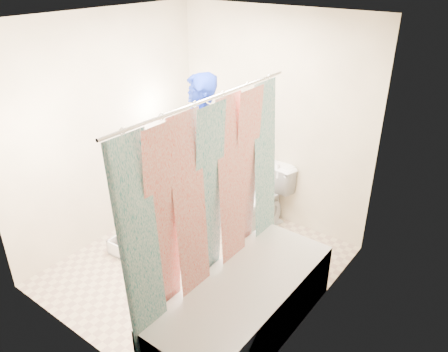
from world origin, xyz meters
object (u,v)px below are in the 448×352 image
Objects in this scene: toilet at (260,199)px; plumber at (200,155)px; cleaning_caddy at (124,248)px; bathtub at (244,306)px.

plumber is at bearing -131.04° from toilet.
plumber is at bearing 70.02° from cleaning_caddy.
toilet is at bearing 79.20° from plumber.
cleaning_caddy is (-0.85, -1.30, -0.29)m from toilet.
bathtub is 1.63m from cleaning_caddy.
cleaning_caddy is (-1.61, 0.11, -0.19)m from bathtub.
cleaning_caddy is (-0.28, -0.94, -0.82)m from plumber.
plumber is 6.28× the size of cleaning_caddy.
toilet is (-0.76, 1.41, 0.10)m from bathtub.
plumber is at bearing 141.77° from bathtub.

